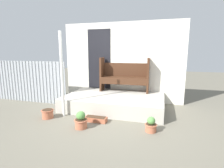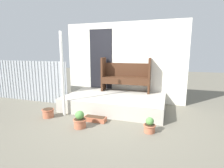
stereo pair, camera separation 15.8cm
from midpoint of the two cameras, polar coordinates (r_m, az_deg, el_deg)
The scene contains 10 objects.
ground_plane at distance 4.45m, azimuth -0.81°, elevation -11.29°, with size 24.00×24.00×0.00m, color #706B5B.
porch_slab at distance 5.19m, azimuth 1.80°, elevation -5.84°, with size 2.84×1.75×0.38m.
house_wall at distance 5.87m, azimuth 4.04°, elevation 7.09°, with size 4.04×0.08×2.60m.
fence_corrugated at distance 6.48m, azimuth -24.63°, elevation 0.89°, with size 2.87×0.05×1.36m.
support_post at distance 4.58m, azimuth -14.92°, elevation 2.91°, with size 0.07×0.07×2.15m.
bench at distance 5.61m, azimuth 5.32°, elevation 3.03°, with size 1.56×0.47×1.08m.
flower_pot_left at distance 4.77m, azimuth -19.23°, elevation -8.81°, with size 0.31×0.31×0.22m.
flower_pot_middle at distance 3.97m, azimuth -9.32°, elevation -11.62°, with size 0.30×0.30×0.38m.
flower_pot_right at distance 3.81m, azimuth 13.36°, elevation -13.15°, with size 0.26×0.26×0.32m.
planter_box_rect at distance 4.30m, azimuth -4.44°, elevation -11.30°, with size 0.53×0.20×0.12m.
Camera 2 is at (1.43, -3.88, 1.65)m, focal length 28.00 mm.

